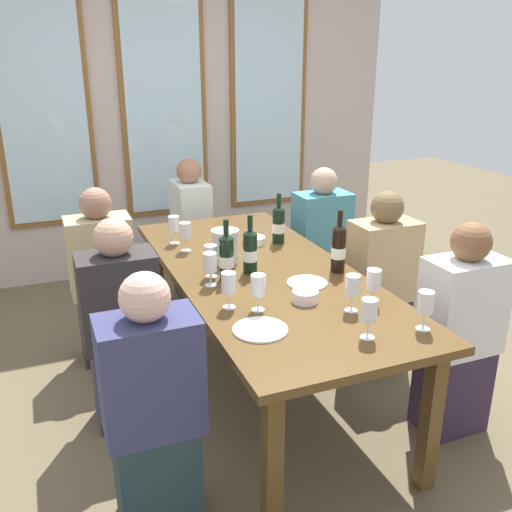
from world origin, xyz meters
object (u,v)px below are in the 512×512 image
tasting_bowl_1 (305,296)px  tasting_bowl_0 (254,240)px  wine_glass_2 (353,286)px  seated_person_3 (321,248)px  wine_glass_8 (229,283)px  wine_glass_5 (185,231)px  wine_bottle_1 (279,224)px  seated_person_6 (192,234)px  wine_glass_6 (211,256)px  wine_bottle_3 (250,251)px  seated_person_4 (153,412)px  white_plate_0 (260,330)px  wine_bottle_2 (227,257)px  wine_bottle_0 (339,248)px  wine_glass_4 (210,264)px  metal_pitcher (225,246)px  seated_person_1 (381,286)px  white_plate_1 (307,283)px  seated_person_2 (103,281)px  dining_table (263,283)px  wine_glass_7 (258,286)px  seated_person_0 (121,329)px  seated_person_5 (458,336)px  wine_glass_0 (369,311)px  wine_glass_1 (425,304)px  wine_glass_3 (374,281)px  wine_glass_9 (174,225)px

tasting_bowl_1 → tasting_bowl_0: bearing=84.0°
wine_glass_2 → seated_person_3: (0.59, 1.38, -0.34)m
wine_glass_8 → wine_glass_5: bearing=88.3°
wine_bottle_1 → seated_person_6: seated_person_6 is taller
tasting_bowl_1 → wine_glass_6: (-0.32, 0.47, 0.09)m
wine_bottle_3 → seated_person_4: size_ratio=0.28×
tasting_bowl_0 → wine_glass_6: bearing=-134.1°
white_plate_0 → wine_bottle_2: 0.61m
wine_bottle_3 → wine_glass_6: size_ratio=1.82×
wine_bottle_0 → wine_glass_4: bearing=174.5°
metal_pitcher → seated_person_1: 0.99m
white_plate_1 → wine_bottle_3: wine_bottle_3 is taller
seated_person_1 → seated_person_2: 1.70m
dining_table → seated_person_6: (0.00, 1.44, -0.14)m
wine_glass_7 → seated_person_0: (-0.56, 0.47, -0.34)m
wine_glass_6 → seated_person_5: bearing=-33.4°
white_plate_1 → tasting_bowl_0: 0.70m
wine_bottle_3 → wine_glass_4: bearing=-158.5°
wine_bottle_2 → seated_person_0: size_ratio=0.29×
seated_person_0 → seated_person_3: same height
wine_glass_7 → seated_person_2: seated_person_2 is taller
dining_table → wine_glass_0: size_ratio=12.56×
wine_bottle_0 → wine_glass_2: size_ratio=1.95×
metal_pitcher → seated_person_5: 1.30m
wine_bottle_2 → wine_glass_4: (-0.10, -0.05, -0.01)m
wine_glass_1 → wine_glass_6: 1.12m
wine_bottle_2 → tasting_bowl_0: wine_bottle_2 is taller
wine_glass_3 → seated_person_6: (-0.31, 2.04, -0.33)m
wine_bottle_3 → wine_bottle_0: bearing=-20.5°
wine_glass_2 → wine_glass_4: size_ratio=1.00×
wine_glass_0 → wine_glass_6: size_ratio=1.00×
wine_bottle_2 → tasting_bowl_1: (0.25, -0.40, -0.10)m
wine_bottle_1 → wine_glass_8: bearing=-127.4°
white_plate_0 → tasting_bowl_0: size_ratio=1.69×
dining_table → seated_person_2: 1.06m
white_plate_0 → wine_glass_3: bearing=4.9°
wine_glass_8 → wine_glass_9: 1.00m
wine_glass_2 → seated_person_0: bearing=146.3°
wine_glass_6 → white_plate_0: bearing=-89.5°
seated_person_1 → seated_person_0: bearing=179.2°
wine_glass_5 → wine_glass_6: same height
wine_bottle_1 → seated_person_3: size_ratio=0.28×
white_plate_1 → seated_person_2: bearing=133.1°
tasting_bowl_1 → seated_person_1: (0.74, 0.44, -0.24)m
wine_glass_2 → tasting_bowl_0: bearing=93.0°
metal_pitcher → wine_bottle_0: size_ratio=0.56×
metal_pitcher → seated_person_3: size_ratio=0.17×
wine_glass_8 → wine_glass_9: bearing=90.1°
wine_glass_8 → seated_person_5: bearing=-15.4°
metal_pitcher → seated_person_6: (0.15, 1.25, -0.31)m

